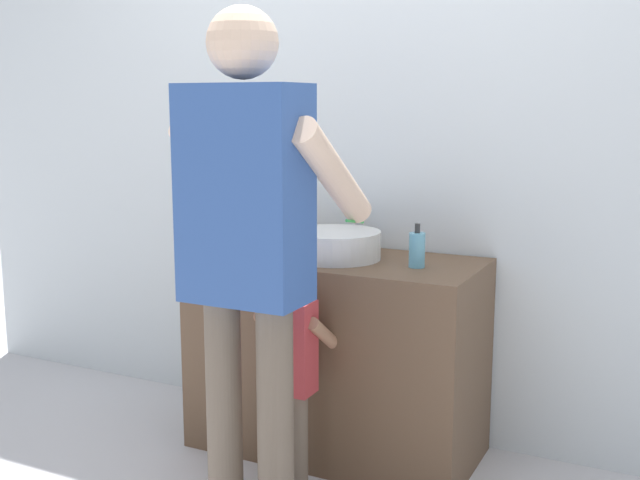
% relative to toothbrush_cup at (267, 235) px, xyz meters
% --- Properties ---
extents(ground_plane, '(14.00, 14.00, 0.00)m').
position_rel_toothbrush_cup_xyz_m(ground_plane, '(0.35, -0.36, -0.86)').
color(ground_plane, silver).
extents(back_wall, '(4.40, 0.08, 2.70)m').
position_rel_toothbrush_cup_xyz_m(back_wall, '(0.35, 0.26, 0.49)').
color(back_wall, silver).
rests_on(back_wall, ground).
extents(vanity_cabinet, '(1.14, 0.54, 0.80)m').
position_rel_toothbrush_cup_xyz_m(vanity_cabinet, '(0.35, -0.06, -0.45)').
color(vanity_cabinet, brown).
rests_on(vanity_cabinet, ground).
extents(sink_basin, '(0.36, 0.36, 0.11)m').
position_rel_toothbrush_cup_xyz_m(sink_basin, '(0.35, -0.08, 0.00)').
color(sink_basin, silver).
rests_on(sink_basin, vanity_cabinet).
extents(faucet, '(0.18, 0.14, 0.18)m').
position_rel_toothbrush_cup_xyz_m(faucet, '(0.35, 0.14, 0.03)').
color(faucet, '#B7BABF').
rests_on(faucet, vanity_cabinet).
extents(toothbrush_cup, '(0.07, 0.07, 0.21)m').
position_rel_toothbrush_cup_xyz_m(toothbrush_cup, '(0.00, 0.00, 0.00)').
color(toothbrush_cup, silver).
rests_on(toothbrush_cup, vanity_cabinet).
extents(soap_bottle, '(0.06, 0.06, 0.16)m').
position_rel_toothbrush_cup_xyz_m(soap_bottle, '(0.70, -0.09, 0.01)').
color(soap_bottle, '#66B2D1').
rests_on(soap_bottle, vanity_cabinet).
extents(child_toddler, '(0.26, 0.26, 0.84)m').
position_rel_toothbrush_cup_xyz_m(child_toddler, '(0.35, -0.46, -0.35)').
color(child_toddler, '#6B5B4C').
rests_on(child_toddler, ground).
extents(adult_parent, '(0.53, 0.55, 1.70)m').
position_rel_toothbrush_cup_xyz_m(adult_parent, '(0.35, -0.72, 0.16)').
color(adult_parent, '#6B5B4C').
rests_on(adult_parent, ground).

